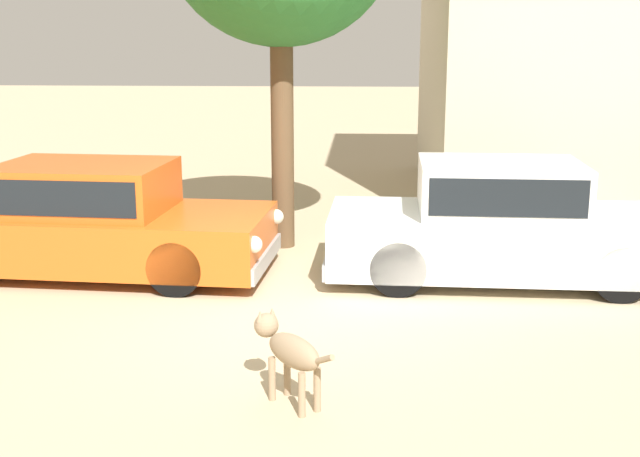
{
  "coord_description": "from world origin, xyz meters",
  "views": [
    {
      "loc": [
        0.84,
        -8.39,
        2.96
      ],
      "look_at": [
        0.36,
        0.2,
        0.9
      ],
      "focal_mm": 45.37,
      "sensor_mm": 36.0,
      "label": 1
    }
  ],
  "objects": [
    {
      "name": "stray_dog_spotted",
      "position": [
        0.24,
        -2.23,
        0.47
      ],
      "size": [
        0.76,
        0.82,
        0.73
      ],
      "rotation": [
        0.0,
        0.0,
        2.31
      ],
      "color": "#997F60",
      "rests_on": "ground_plane"
    },
    {
      "name": "ground_plane",
      "position": [
        0.0,
        0.0,
        0.0
      ],
      "size": [
        80.0,
        80.0,
        0.0
      ],
      "primitive_type": "plane",
      "color": "tan"
    },
    {
      "name": "parked_sedan_second",
      "position": [
        2.52,
        1.36,
        0.72
      ],
      "size": [
        4.39,
        1.83,
        1.48
      ],
      "rotation": [
        0.0,
        0.0,
        -0.03
      ],
      "color": "silver",
      "rests_on": "ground_plane"
    },
    {
      "name": "parked_sedan_nearest",
      "position": [
        -2.65,
        1.41,
        0.69
      ],
      "size": [
        4.78,
        2.13,
        1.4
      ],
      "rotation": [
        0.0,
        0.0,
        -0.07
      ],
      "color": "#D15619",
      "rests_on": "ground_plane"
    }
  ]
}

